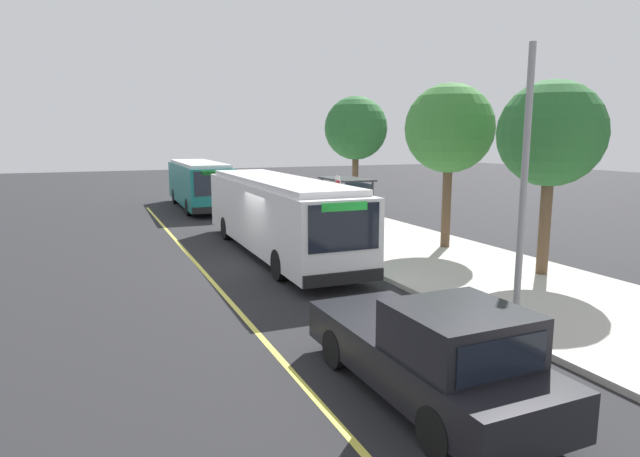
# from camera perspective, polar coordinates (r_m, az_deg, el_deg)

# --- Properties ---
(ground_plane) EXTENTS (120.00, 120.00, 0.00)m
(ground_plane) POSITION_cam_1_polar(r_m,az_deg,el_deg) (19.30, -6.02, -3.77)
(ground_plane) COLOR #232326
(sidewalk_curb) EXTENTS (44.00, 6.40, 0.15)m
(sidewalk_curb) POSITION_cam_1_polar(r_m,az_deg,el_deg) (21.78, 9.22, -2.09)
(sidewalk_curb) COLOR #B7B2A8
(sidewalk_curb) RESTS_ON ground_plane
(lane_stripe_center) EXTENTS (36.00, 0.14, 0.01)m
(lane_stripe_center) POSITION_cam_1_polar(r_m,az_deg,el_deg) (18.78, -12.45, -4.30)
(lane_stripe_center) COLOR #E0D64C
(lane_stripe_center) RESTS_ON ground_plane
(transit_bus_main) EXTENTS (12.38, 2.75, 2.95)m
(transit_bus_main) POSITION_cam_1_polar(r_m,az_deg,el_deg) (20.65, -4.62, 1.71)
(transit_bus_main) COLOR white
(transit_bus_main) RESTS_ON ground_plane
(transit_bus_second) EXTENTS (10.44, 2.84, 2.95)m
(transit_bus_second) POSITION_cam_1_polar(r_m,az_deg,el_deg) (35.01, -12.75, 4.75)
(transit_bus_second) COLOR #146B66
(transit_bus_second) RESTS_ON ground_plane
(pickup_truck) EXTENTS (5.42, 2.09, 1.85)m
(pickup_truck) POSITION_cam_1_polar(r_m,az_deg,el_deg) (9.51, 11.73, -12.82)
(pickup_truck) COLOR black
(pickup_truck) RESTS_ON ground_plane
(bus_shelter) EXTENTS (2.90, 1.60, 2.48)m
(bus_shelter) POSITION_cam_1_polar(r_m,az_deg,el_deg) (24.90, 2.97, 3.77)
(bus_shelter) COLOR #333338
(bus_shelter) RESTS_ON sidewalk_curb
(waiting_bench) EXTENTS (1.60, 0.48, 0.95)m
(waiting_bench) POSITION_cam_1_polar(r_m,az_deg,el_deg) (24.67, 2.95, 0.71)
(waiting_bench) COLOR brown
(waiting_bench) RESTS_ON sidewalk_curb
(route_sign_post) EXTENTS (0.44, 0.08, 2.80)m
(route_sign_post) POSITION_cam_1_polar(r_m,az_deg,el_deg) (22.11, 1.96, 3.14)
(route_sign_post) COLOR #333338
(route_sign_post) RESTS_ON sidewalk_curb
(pedestrian_commuter) EXTENTS (0.24, 0.40, 1.69)m
(pedestrian_commuter) POSITION_cam_1_polar(r_m,az_deg,el_deg) (25.79, -0.08, 2.20)
(pedestrian_commuter) COLOR #282D47
(pedestrian_commuter) RESTS_ON sidewalk_curb
(street_tree_near_shelter) EXTENTS (3.44, 3.44, 6.38)m
(street_tree_near_shelter) POSITION_cam_1_polar(r_m,az_deg,el_deg) (21.61, 13.60, 10.24)
(street_tree_near_shelter) COLOR brown
(street_tree_near_shelter) RESTS_ON sidewalk_curb
(street_tree_upstreet) EXTENTS (3.57, 3.57, 6.62)m
(street_tree_upstreet) POSITION_cam_1_polar(r_m,az_deg,el_deg) (30.95, 3.83, 10.55)
(street_tree_upstreet) COLOR brown
(street_tree_upstreet) RESTS_ON sidewalk_curb
(street_tree_downstreet) EXTENTS (3.27, 3.27, 6.07)m
(street_tree_downstreet) POSITION_cam_1_polar(r_m,az_deg,el_deg) (18.18, 23.37, 9.16)
(street_tree_downstreet) COLOR brown
(street_tree_downstreet) RESTS_ON sidewalk_curb
(utility_pole) EXTENTS (0.16, 0.16, 6.40)m
(utility_pole) POSITION_cam_1_polar(r_m,az_deg,el_deg) (13.23, 20.86, 4.22)
(utility_pole) COLOR gray
(utility_pole) RESTS_ON sidewalk_curb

